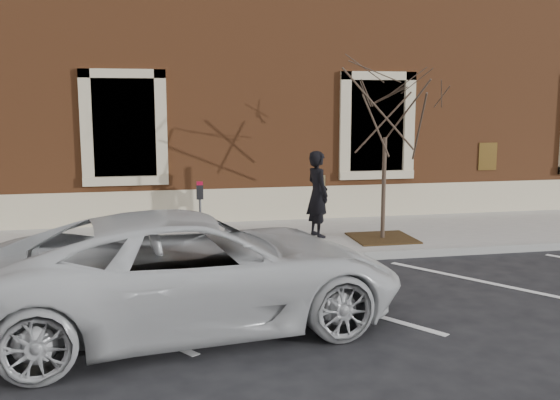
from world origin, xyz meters
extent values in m
plane|color=#28282B|center=(0.00, 0.00, 0.00)|extent=(120.00, 120.00, 0.00)
cube|color=#BCB7B1|center=(0.00, 1.75, 0.07)|extent=(40.00, 3.50, 0.15)
cube|color=#9E9E99|center=(0.00, -0.05, 0.07)|extent=(40.00, 0.12, 0.15)
cube|color=brown|center=(0.00, 7.75, 4.00)|extent=(40.00, 8.50, 8.00)
cube|color=#C4B796|center=(0.00, 3.53, 0.55)|extent=(40.00, 0.06, 0.80)
cube|color=black|center=(-3.00, 3.65, 2.40)|extent=(1.40, 0.30, 2.20)
cube|color=#C4B796|center=(-3.00, 3.48, 1.20)|extent=(1.90, 0.20, 0.20)
cube|color=black|center=(3.00, 3.65, 2.40)|extent=(1.40, 0.30, 2.20)
cube|color=#C4B796|center=(3.00, 3.48, 1.20)|extent=(1.90, 0.20, 0.20)
imported|color=black|center=(0.98, 1.48, 1.06)|extent=(0.57, 0.74, 1.82)
cylinder|color=#595B60|center=(-1.54, 0.51, 0.66)|extent=(0.05, 0.05, 1.03)
cube|color=black|center=(-1.54, 0.51, 1.31)|extent=(0.12, 0.09, 0.27)
cube|color=#B00B2B|center=(-1.54, 0.51, 1.48)|extent=(0.11, 0.09, 0.06)
cube|color=white|center=(-1.54, 0.46, 0.61)|extent=(0.05, 0.00, 0.07)
cube|color=#3D2A13|center=(2.26, 1.00, 0.17)|extent=(1.25, 1.25, 0.03)
cylinder|color=#46322B|center=(2.26, 1.00, 1.20)|extent=(0.09, 0.09, 2.11)
imported|color=silver|center=(-1.88, -3.01, 0.77)|extent=(5.87, 3.35, 1.54)
camera|label=1|loc=(-2.35, -11.04, 2.96)|focal=40.00mm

